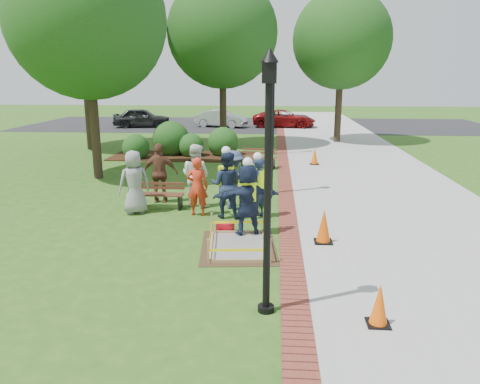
# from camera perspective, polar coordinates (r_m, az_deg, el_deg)

# --- Properties ---
(ground) EXTENTS (100.00, 100.00, 0.00)m
(ground) POSITION_cam_1_polar(r_m,az_deg,el_deg) (10.95, -3.10, -6.57)
(ground) COLOR #285116
(ground) RESTS_ON ground
(sidewalk) EXTENTS (6.00, 60.00, 0.02)m
(sidewalk) POSITION_cam_1_polar(r_m,az_deg,el_deg) (20.84, 14.30, 3.04)
(sidewalk) COLOR #9E9E99
(sidewalk) RESTS_ON ground
(brick_edging) EXTENTS (0.50, 60.00, 0.03)m
(brick_edging) POSITION_cam_1_polar(r_m,az_deg,el_deg) (20.52, 5.32, 3.26)
(brick_edging) COLOR maroon
(brick_edging) RESTS_ON ground
(mulch_bed) EXTENTS (7.00, 3.00, 0.05)m
(mulch_bed) POSITION_cam_1_polar(r_m,az_deg,el_deg) (22.90, -6.76, 4.37)
(mulch_bed) COLOR #381E0F
(mulch_bed) RESTS_ON ground
(parking_lot) EXTENTS (36.00, 12.00, 0.01)m
(parking_lot) POSITION_cam_1_polar(r_m,az_deg,el_deg) (37.38, 2.19, 8.21)
(parking_lot) COLOR black
(parking_lot) RESTS_ON ground
(wet_concrete_pad) EXTENTS (1.91, 2.45, 0.55)m
(wet_concrete_pad) POSITION_cam_1_polar(r_m,az_deg,el_deg) (10.77, -0.19, -5.58)
(wet_concrete_pad) COLOR #47331E
(wet_concrete_pad) RESTS_ON ground
(bench_near) EXTENTS (1.39, 0.48, 0.75)m
(bench_near) POSITION_cam_1_polar(r_m,az_deg,el_deg) (14.07, -9.69, -1.01)
(bench_near) COLOR brown
(bench_near) RESTS_ON ground
(bench_far) EXTENTS (1.57, 0.78, 0.81)m
(bench_far) POSITION_cam_1_polar(r_m,az_deg,el_deg) (19.88, 2.24, 3.68)
(bench_far) COLOR brown
(bench_far) RESTS_ON ground
(cone_front) EXTENTS (0.36, 0.36, 0.72)m
(cone_front) POSITION_cam_1_polar(r_m,az_deg,el_deg) (7.86, 16.62, -13.13)
(cone_front) COLOR black
(cone_front) RESTS_ON ground
(cone_back) EXTENTS (0.42, 0.42, 0.83)m
(cone_back) POSITION_cam_1_polar(r_m,az_deg,el_deg) (11.15, 10.18, -4.22)
(cone_back) COLOR black
(cone_back) RESTS_ON ground
(cone_far) EXTENTS (0.38, 0.38, 0.75)m
(cone_far) POSITION_cam_1_polar(r_m,az_deg,el_deg) (20.83, 9.08, 4.28)
(cone_far) COLOR black
(cone_far) RESTS_ON ground
(toolbox) EXTENTS (0.46, 0.30, 0.21)m
(toolbox) POSITION_cam_1_polar(r_m,az_deg,el_deg) (11.90, -1.81, -4.30)
(toolbox) COLOR #B60E1B
(toolbox) RESTS_ON ground
(lamp_near) EXTENTS (0.28, 0.28, 4.26)m
(lamp_near) POSITION_cam_1_polar(r_m,az_deg,el_deg) (7.29, 3.44, 3.13)
(lamp_near) COLOR black
(lamp_near) RESTS_ON ground
(lamp_mid) EXTENTS (0.28, 0.28, 4.26)m
(lamp_mid) POSITION_cam_1_polar(r_m,az_deg,el_deg) (15.22, 3.93, 8.88)
(lamp_mid) COLOR black
(lamp_mid) RESTS_ON ground
(lamp_far) EXTENTS (0.28, 0.28, 4.26)m
(lamp_far) POSITION_cam_1_polar(r_m,az_deg,el_deg) (23.20, 4.08, 10.68)
(lamp_far) COLOR black
(lamp_far) RESTS_ON ground
(tree_left) EXTENTS (5.65, 5.65, 8.59)m
(tree_left) POSITION_cam_1_polar(r_m,az_deg,el_deg) (18.50, -18.18, 19.33)
(tree_left) COLOR #3D2D1E
(tree_left) RESTS_ON ground
(tree_back) EXTENTS (5.82, 5.82, 8.91)m
(tree_back) POSITION_cam_1_polar(r_m,az_deg,el_deg) (25.98, -2.16, 18.83)
(tree_back) COLOR #3D2D1E
(tree_back) RESTS_ON ground
(tree_right) EXTENTS (5.50, 5.50, 8.51)m
(tree_right) POSITION_cam_1_polar(r_m,az_deg,el_deg) (28.09, 12.31, 17.67)
(tree_right) COLOR #3D2D1E
(tree_right) RESTS_ON ground
(tree_far) EXTENTS (6.96, 6.96, 10.51)m
(tree_far) POSITION_cam_1_polar(r_m,az_deg,el_deg) (26.19, -18.86, 20.34)
(tree_far) COLOR #3D2D1E
(tree_far) RESTS_ON ground
(shrub_a) EXTENTS (1.26, 1.26, 1.26)m
(shrub_a) POSITION_cam_1_polar(r_m,az_deg,el_deg) (22.66, -12.50, 3.98)
(shrub_a) COLOR #134516
(shrub_a) RESTS_ON ground
(shrub_b) EXTENTS (1.80, 1.80, 1.80)m
(shrub_b) POSITION_cam_1_polar(r_m,az_deg,el_deg) (23.51, -8.35, 4.52)
(shrub_b) COLOR #134516
(shrub_b) RESTS_ON ground
(shrub_c) EXTENTS (1.21, 1.21, 1.21)m
(shrub_c) POSITION_cam_1_polar(r_m,az_deg,el_deg) (22.89, -5.95, 4.34)
(shrub_c) COLOR #134516
(shrub_c) RESTS_ON ground
(shrub_d) EXTENTS (1.51, 1.51, 1.51)m
(shrub_d) POSITION_cam_1_polar(r_m,az_deg,el_deg) (23.04, -2.05, 4.47)
(shrub_d) COLOR #134516
(shrub_d) RESTS_ON ground
(shrub_e) EXTENTS (1.00, 1.00, 1.00)m
(shrub_e) POSITION_cam_1_polar(r_m,az_deg,el_deg) (23.96, -6.61, 4.76)
(shrub_e) COLOR #134516
(shrub_e) RESTS_ON ground
(casual_person_a) EXTENTS (0.69, 0.62, 1.81)m
(casual_person_a) POSITION_cam_1_polar(r_m,az_deg,el_deg) (13.55, -12.77, 1.16)
(casual_person_a) COLOR gray
(casual_person_a) RESTS_ON ground
(casual_person_b) EXTENTS (0.54, 0.36, 1.66)m
(casual_person_b) POSITION_cam_1_polar(r_m,az_deg,el_deg) (13.10, -5.22, 0.66)
(casual_person_b) COLOR red
(casual_person_b) RESTS_ON ground
(casual_person_c) EXTENTS (0.71, 0.61, 1.88)m
(casual_person_c) POSITION_cam_1_polar(r_m,az_deg,el_deg) (14.01, -5.43, 2.02)
(casual_person_c) COLOR white
(casual_person_c) RESTS_ON ground
(casual_person_d) EXTENTS (0.63, 0.44, 1.84)m
(casual_person_d) POSITION_cam_1_polar(r_m,az_deg,el_deg) (14.58, -9.73, 2.27)
(casual_person_d) COLOR brown
(casual_person_d) RESTS_ON ground
(casual_person_e) EXTENTS (0.66, 0.62, 1.74)m
(casual_person_e) POSITION_cam_1_polar(r_m,az_deg,el_deg) (13.65, -0.78, 1.44)
(casual_person_e) COLOR #36435F
(casual_person_e) RESTS_ON ground
(hivis_worker_a) EXTENTS (0.66, 0.53, 1.95)m
(hivis_worker_a) POSITION_cam_1_polar(r_m,az_deg,el_deg) (11.38, 0.93, -0.65)
(hivis_worker_a) COLOR #17273E
(hivis_worker_a) RESTS_ON ground
(hivis_worker_b) EXTENTS (0.60, 0.64, 1.83)m
(hivis_worker_b) POSITION_cam_1_polar(r_m,az_deg,el_deg) (12.82, 2.13, 0.80)
(hivis_worker_b) COLOR #1D234B
(hivis_worker_b) RESTS_ON ground
(hivis_worker_c) EXTENTS (0.63, 0.44, 1.99)m
(hivis_worker_c) POSITION_cam_1_polar(r_m,az_deg,el_deg) (12.83, -1.69, 1.14)
(hivis_worker_c) COLOR #151D38
(hivis_worker_c) RESTS_ON ground
(parked_car_a) EXTENTS (2.79, 5.03, 1.55)m
(parked_car_a) POSITION_cam_1_polar(r_m,az_deg,el_deg) (36.28, -11.81, 7.73)
(parked_car_a) COLOR black
(parked_car_a) RESTS_ON ground
(parked_car_b) EXTENTS (2.89, 4.60, 1.39)m
(parked_car_b) POSITION_cam_1_polar(r_m,az_deg,el_deg) (35.64, -2.32, 7.91)
(parked_car_b) COLOR #A6A5AA
(parked_car_b) RESTS_ON ground
(parked_car_c) EXTENTS (2.27, 4.49, 1.41)m
(parked_car_c) POSITION_cam_1_polar(r_m,az_deg,el_deg) (35.76, 5.37, 7.88)
(parked_car_c) COLOR maroon
(parked_car_c) RESTS_ON ground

